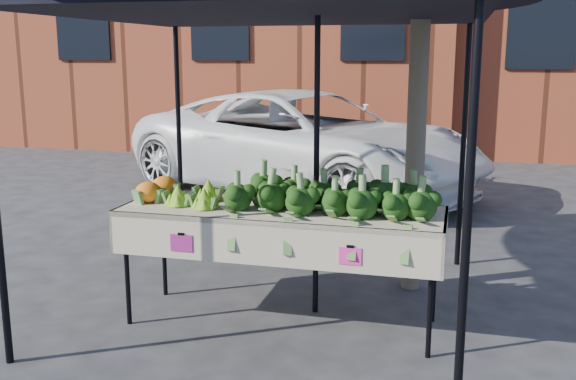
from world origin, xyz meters
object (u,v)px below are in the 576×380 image
object	(u,v)px
table	(281,266)
canopy	(275,139)
vehicle	(306,4)
street_tree	(421,10)

from	to	relation	value
table	canopy	bearing A→B (deg)	112.08
canopy	vehicle	size ratio (longest dim) A/B	0.58
table	vehicle	distance (m)	5.34
canopy	street_tree	distance (m)	1.61
vehicle	street_tree	distance (m)	4.14
canopy	vehicle	distance (m)	4.66
vehicle	street_tree	bearing A→B (deg)	-129.34
canopy	vehicle	world-z (taller)	vehicle
vehicle	table	bearing A→B (deg)	-144.58
vehicle	street_tree	size ratio (longest dim) A/B	1.14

